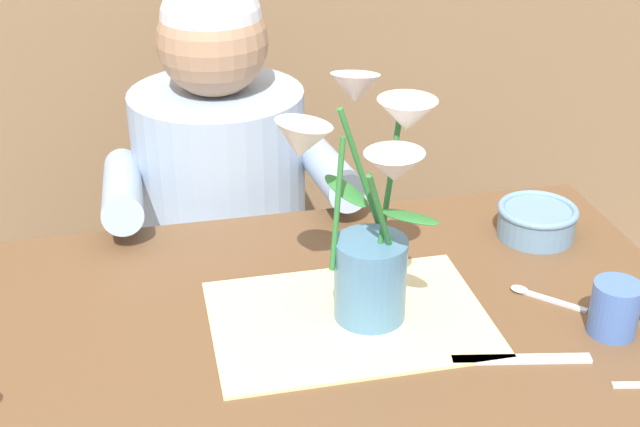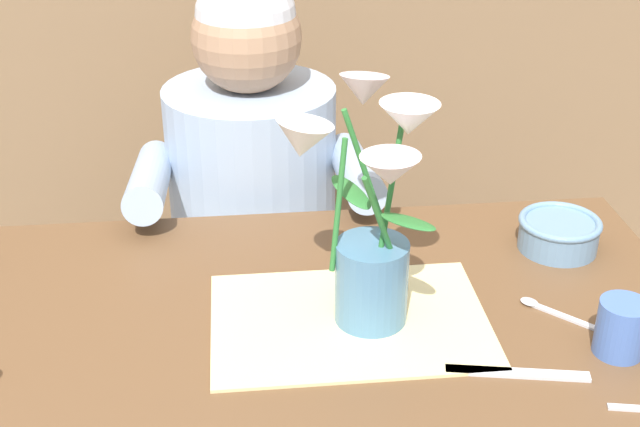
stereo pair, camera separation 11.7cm
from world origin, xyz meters
name	(u,v)px [view 2 (the right image)]	position (x,y,z in m)	size (l,w,h in m)	color
dining_table	(302,400)	(0.00, 0.00, 0.64)	(1.20, 0.80, 0.74)	brown
seated_person	(255,241)	(-0.05, 0.62, 0.56)	(0.45, 0.47, 1.14)	#4C4C56
striped_placemat	(350,321)	(0.07, 0.05, 0.74)	(0.40, 0.28, 0.01)	beige
flower_vase	(369,221)	(0.10, 0.05, 0.90)	(0.24, 0.26, 0.34)	teal
ceramic_bowl	(559,232)	(0.45, 0.22, 0.77)	(0.14, 0.14, 0.06)	#6689A8
dinner_knife	(517,373)	(0.28, -0.10, 0.74)	(0.19, 0.02, 0.01)	silver
coffee_cup	(622,328)	(0.43, -0.06, 0.78)	(0.09, 0.07, 0.08)	#476BB7
spoon_0	(545,309)	(0.37, 0.05, 0.74)	(0.09, 0.09, 0.01)	silver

